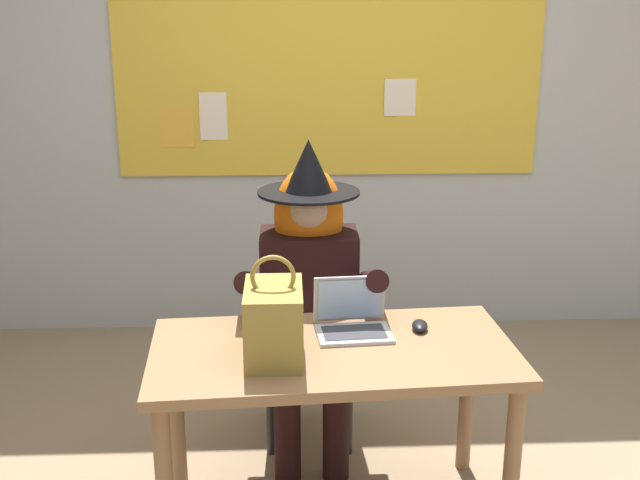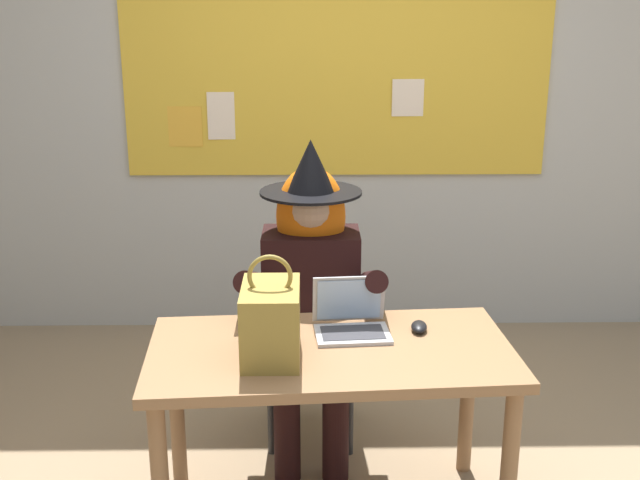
{
  "view_description": "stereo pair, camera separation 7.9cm",
  "coord_description": "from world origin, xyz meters",
  "px_view_note": "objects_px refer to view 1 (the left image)",
  "views": [
    {
      "loc": [
        -0.24,
        -2.54,
        1.91
      ],
      "look_at": [
        -0.12,
        0.33,
        1.03
      ],
      "focal_mm": 43.52,
      "sensor_mm": 36.0,
      "label": 1
    },
    {
      "loc": [
        -0.16,
        -2.54,
        1.91
      ],
      "look_at": [
        -0.12,
        0.33,
        1.03
      ],
      "focal_mm": 43.52,
      "sensor_mm": 36.0,
      "label": 2
    }
  ],
  "objects_px": {
    "chair_at_desk": "(309,326)",
    "computer_mouse": "(420,326)",
    "laptop": "(352,320)",
    "handbag": "(274,322)",
    "person_costumed": "(309,278)",
    "desk_main": "(333,372)"
  },
  "relations": [
    {
      "from": "chair_at_desk",
      "to": "computer_mouse",
      "type": "bearing_deg",
      "value": 38.09
    },
    {
      "from": "laptop",
      "to": "handbag",
      "type": "relative_size",
      "value": 0.78
    },
    {
      "from": "chair_at_desk",
      "to": "laptop",
      "type": "distance_m",
      "value": 0.63
    },
    {
      "from": "chair_at_desk",
      "to": "computer_mouse",
      "type": "xyz_separation_m",
      "value": [
        0.41,
        -0.55,
        0.23
      ]
    },
    {
      "from": "handbag",
      "to": "person_costumed",
      "type": "bearing_deg",
      "value": 77.54
    },
    {
      "from": "laptop",
      "to": "computer_mouse",
      "type": "xyz_separation_m",
      "value": [
        0.26,
        0.0,
        -0.03
      ]
    },
    {
      "from": "chair_at_desk",
      "to": "computer_mouse",
      "type": "height_order",
      "value": "chair_at_desk"
    },
    {
      "from": "person_costumed",
      "to": "computer_mouse",
      "type": "bearing_deg",
      "value": 43.88
    },
    {
      "from": "desk_main",
      "to": "handbag",
      "type": "relative_size",
      "value": 3.59
    },
    {
      "from": "person_costumed",
      "to": "laptop",
      "type": "relative_size",
      "value": 4.65
    },
    {
      "from": "person_costumed",
      "to": "handbag",
      "type": "distance_m",
      "value": 0.66
    },
    {
      "from": "computer_mouse",
      "to": "laptop",
      "type": "bearing_deg",
      "value": -172.11
    },
    {
      "from": "chair_at_desk",
      "to": "person_costumed",
      "type": "xyz_separation_m",
      "value": [
        -0.0,
        -0.12,
        0.27
      ]
    },
    {
      "from": "chair_at_desk",
      "to": "person_costumed",
      "type": "relative_size",
      "value": 0.66
    },
    {
      "from": "person_costumed",
      "to": "laptop",
      "type": "height_order",
      "value": "person_costumed"
    },
    {
      "from": "desk_main",
      "to": "laptop",
      "type": "height_order",
      "value": "laptop"
    },
    {
      "from": "desk_main",
      "to": "computer_mouse",
      "type": "height_order",
      "value": "computer_mouse"
    },
    {
      "from": "desk_main",
      "to": "person_costumed",
      "type": "relative_size",
      "value": 0.99
    },
    {
      "from": "desk_main",
      "to": "person_costumed",
      "type": "xyz_separation_m",
      "value": [
        -0.07,
        0.57,
        0.16
      ]
    },
    {
      "from": "desk_main",
      "to": "computer_mouse",
      "type": "distance_m",
      "value": 0.39
    },
    {
      "from": "chair_at_desk",
      "to": "handbag",
      "type": "height_order",
      "value": "handbag"
    },
    {
      "from": "desk_main",
      "to": "person_costumed",
      "type": "bearing_deg",
      "value": 96.84
    }
  ]
}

